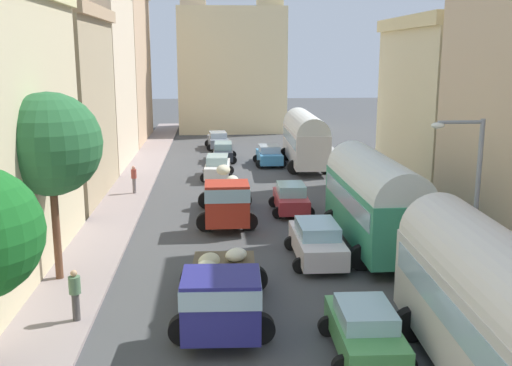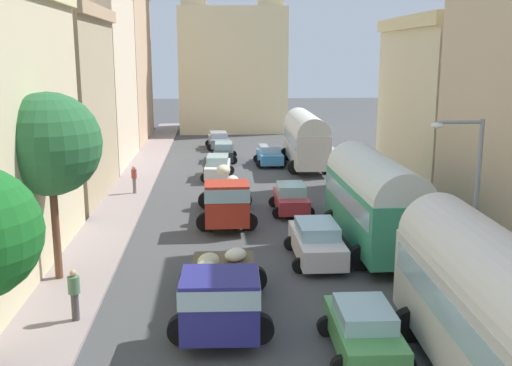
{
  "view_description": "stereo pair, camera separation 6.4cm",
  "coord_description": "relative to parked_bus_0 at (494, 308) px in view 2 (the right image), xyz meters",
  "views": [
    {
      "loc": [
        -2.2,
        -8.92,
        8.23
      ],
      "look_at": [
        0.0,
        20.68,
        1.76
      ],
      "focal_mm": 41.61,
      "sensor_mm": 36.0,
      "label": 1
    },
    {
      "loc": [
        -2.14,
        -8.92,
        8.23
      ],
      "look_at": [
        0.0,
        20.68,
        1.76
      ],
      "focal_mm": 41.61,
      "sensor_mm": 36.0,
      "label": 2
    }
  ],
  "objects": [
    {
      "name": "ground_plane",
      "position": [
        -4.54,
        23.09,
        -2.25
      ],
      "size": [
        154.0,
        154.0,
        0.0
      ],
      "primitive_type": "plane",
      "color": "#454647"
    },
    {
      "name": "sidewalk_left",
      "position": [
        -11.79,
        23.09,
        -2.18
      ],
      "size": [
        2.5,
        70.0,
        0.14
      ],
      "primitive_type": "cube",
      "color": "gray",
      "rests_on": "ground"
    },
    {
      "name": "sidewalk_right",
      "position": [
        2.71,
        23.09,
        -2.18
      ],
      "size": [
        2.5,
        70.0,
        0.14
      ],
      "primitive_type": "cube",
      "color": "#9E9B95",
      "rests_on": "ground"
    },
    {
      "name": "building_left_2",
      "position": [
        -15.94,
        21.73,
        3.19
      ],
      "size": [
        6.39,
        10.0,
        10.83
      ],
      "color": "tan",
      "rests_on": "ground"
    },
    {
      "name": "building_left_3",
      "position": [
        -15.67,
        32.51,
        4.46
      ],
      "size": [
        5.78,
        11.07,
        13.36
      ],
      "color": "beige",
      "rests_on": "ground"
    },
    {
      "name": "building_left_4",
      "position": [
        -15.38,
        44.71,
        4.86
      ],
      "size": [
        5.15,
        12.77,
        14.17
      ],
      "color": "tan",
      "rests_on": "ground"
    },
    {
      "name": "building_right_2",
      "position": [
        6.36,
        19.99,
        2.91
      ],
      "size": [
        5.28,
        10.1,
        10.26
      ],
      "color": "beige",
      "rests_on": "ground"
    },
    {
      "name": "distant_church",
      "position": [
        -4.54,
        52.09,
        4.98
      ],
      "size": [
        11.24,
        7.83,
        19.91
      ],
      "color": "beige",
      "rests_on": "ground"
    },
    {
      "name": "parked_bus_0",
      "position": [
        0.0,
        0.0,
        0.0
      ],
      "size": [
        3.55,
        9.06,
        4.09
      ],
      "color": "beige",
      "rests_on": "ground"
    },
    {
      "name": "parked_bus_1",
      "position": [
        0.13,
        11.32,
        -0.0
      ],
      "size": [
        3.39,
        8.55,
        4.1
      ],
      "color": "#37996E",
      "rests_on": "ground"
    },
    {
      "name": "parked_bus_2",
      "position": [
        0.09,
        30.25,
        -0.02
      ],
      "size": [
        3.34,
        9.08,
        4.03
      ],
      "color": "silver",
      "rests_on": "ground"
    },
    {
      "name": "cargo_truck_0",
      "position": [
        -6.52,
        4.22,
        -1.11
      ],
      "size": [
        3.24,
        6.59,
        2.18
      ],
      "color": "navy",
      "rests_on": "ground"
    },
    {
      "name": "cargo_truck_1",
      "position": [
        -6.1,
        15.58,
        -1.02
      ],
      "size": [
        2.93,
        7.17,
        2.4
      ],
      "color": "#AD2C1C",
      "rests_on": "ground"
    },
    {
      "name": "car_0",
      "position": [
        -6.42,
        26.53,
        -1.47
      ],
      "size": [
        2.33,
        4.31,
        1.56
      ],
      "color": "white",
      "rests_on": "ground"
    },
    {
      "name": "car_1",
      "position": [
        -5.91,
        33.1,
        -1.5
      ],
      "size": [
        2.17,
        4.3,
        1.47
      ],
      "color": "#242832",
      "rests_on": "ground"
    },
    {
      "name": "car_2",
      "position": [
        -6.24,
        39.42,
        -1.49
      ],
      "size": [
        2.41,
        4.24,
        1.49
      ],
      "color": "gray",
      "rests_on": "ground"
    },
    {
      "name": "car_3",
      "position": [
        -2.6,
        2.11,
        -1.51
      ],
      "size": [
        2.3,
        3.8,
        1.46
      ],
      "color": "#4B984D",
      "rests_on": "ground"
    },
    {
      "name": "car_4",
      "position": [
        -2.58,
        9.85,
        -1.44
      ],
      "size": [
        2.36,
        4.4,
        1.61
      ],
      "color": "silver",
      "rests_on": "ground"
    },
    {
      "name": "car_5",
      "position": [
        -2.65,
        17.36,
        -1.48
      ],
      "size": [
        2.22,
        3.71,
        1.55
      ],
      "color": "#B02D32",
      "rests_on": "ground"
    },
    {
      "name": "car_6",
      "position": [
        -2.48,
        31.11,
        -1.49
      ],
      "size": [
        2.33,
        3.84,
        1.51
      ],
      "color": "#418FC6",
      "rests_on": "ground"
    },
    {
      "name": "pedestrian_0",
      "position": [
        -11.03,
        4.63,
        -1.24
      ],
      "size": [
        0.51,
        0.51,
        1.78
      ],
      "color": "#4C4947",
      "rests_on": "ground"
    },
    {
      "name": "pedestrian_1",
      "position": [
        -11.4,
        21.91,
        -1.22
      ],
      "size": [
        0.45,
        0.45,
        1.79
      ],
      "color": "slate",
      "rests_on": "ground"
    },
    {
      "name": "streetlamp_near",
      "position": [
        1.71,
        5.62,
        1.47
      ],
      "size": [
        1.78,
        0.28,
        6.19
      ],
      "color": "gray",
      "rests_on": "ground"
    },
    {
      "name": "roadside_tree_1",
      "position": [
        -12.44,
        8.29,
        2.86
      ],
      "size": [
        3.67,
        3.67,
        6.97
      ],
      "color": "brown",
      "rests_on": "ground"
    }
  ]
}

